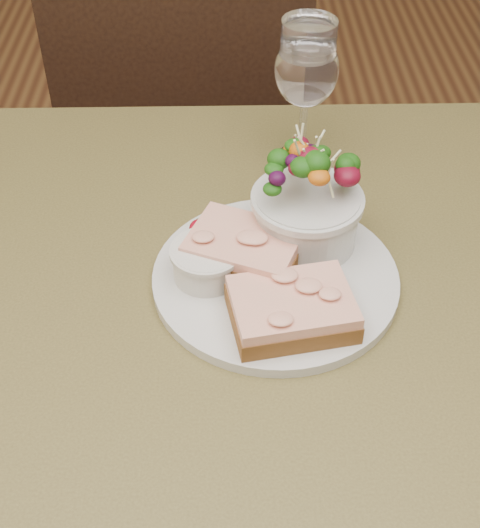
{
  "coord_description": "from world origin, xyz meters",
  "views": [
    {
      "loc": [
        -0.02,
        -0.52,
        1.29
      ],
      "look_at": [
        -0.01,
        0.0,
        0.81
      ],
      "focal_mm": 50.0,
      "sensor_mm": 36.0,
      "label": 1
    }
  ],
  "objects_px": {
    "chair_far": "(192,213)",
    "sandwich_back": "(244,248)",
    "salad_bowl": "(308,197)",
    "cafe_table": "(248,371)",
    "wine_glass": "(306,74)",
    "dinner_plate": "(275,278)",
    "sandwich_front": "(292,309)",
    "ramekin": "(207,261)"
  },
  "relations": [
    {
      "from": "sandwich_front",
      "to": "salad_bowl",
      "type": "distance_m",
      "value": 0.13
    },
    {
      "from": "salad_bowl",
      "to": "wine_glass",
      "type": "bearing_deg",
      "value": 86.51
    },
    {
      "from": "chair_far",
      "to": "wine_glass",
      "type": "xyz_separation_m",
      "value": [
        0.17,
        -0.47,
        0.58
      ]
    },
    {
      "from": "chair_far",
      "to": "salad_bowl",
      "type": "height_order",
      "value": "chair_far"
    },
    {
      "from": "sandwich_back",
      "to": "chair_far",
      "type": "bearing_deg",
      "value": 120.79
    },
    {
      "from": "dinner_plate",
      "to": "salad_bowl",
      "type": "relative_size",
      "value": 2.04
    },
    {
      "from": "sandwich_back",
      "to": "salad_bowl",
      "type": "relative_size",
      "value": 1.08
    },
    {
      "from": "sandwich_front",
      "to": "sandwich_back",
      "type": "height_order",
      "value": "sandwich_back"
    },
    {
      "from": "dinner_plate",
      "to": "sandwich_front",
      "type": "distance_m",
      "value": 0.07
    },
    {
      "from": "cafe_table",
      "to": "wine_glass",
      "type": "height_order",
      "value": "wine_glass"
    },
    {
      "from": "cafe_table",
      "to": "salad_bowl",
      "type": "height_order",
      "value": "salad_bowl"
    },
    {
      "from": "sandwich_back",
      "to": "ramekin",
      "type": "bearing_deg",
      "value": -136.66
    },
    {
      "from": "dinner_plate",
      "to": "sandwich_back",
      "type": "distance_m",
      "value": 0.05
    },
    {
      "from": "sandwich_front",
      "to": "ramekin",
      "type": "xyz_separation_m",
      "value": [
        -0.08,
        0.07,
        0.0
      ]
    },
    {
      "from": "cafe_table",
      "to": "sandwich_back",
      "type": "height_order",
      "value": "sandwich_back"
    },
    {
      "from": "cafe_table",
      "to": "ramekin",
      "type": "relative_size",
      "value": 11.43
    },
    {
      "from": "cafe_table",
      "to": "dinner_plate",
      "type": "relative_size",
      "value": 3.09
    },
    {
      "from": "ramekin",
      "to": "dinner_plate",
      "type": "bearing_deg",
      "value": -0.02
    },
    {
      "from": "cafe_table",
      "to": "salad_bowl",
      "type": "bearing_deg",
      "value": 54.99
    },
    {
      "from": "cafe_table",
      "to": "wine_glass",
      "type": "relative_size",
      "value": 4.57
    },
    {
      "from": "sandwich_front",
      "to": "chair_far",
      "type": "bearing_deg",
      "value": 90.06
    },
    {
      "from": "ramekin",
      "to": "wine_glass",
      "type": "height_order",
      "value": "wine_glass"
    },
    {
      "from": "sandwich_front",
      "to": "wine_glass",
      "type": "bearing_deg",
      "value": 73.08
    },
    {
      "from": "dinner_plate",
      "to": "ramekin",
      "type": "relative_size",
      "value": 3.71
    },
    {
      "from": "chair_far",
      "to": "dinner_plate",
      "type": "xyz_separation_m",
      "value": [
        0.13,
        -0.69,
        0.46
      ]
    },
    {
      "from": "sandwich_front",
      "to": "sandwich_back",
      "type": "xyz_separation_m",
      "value": [
        -0.04,
        0.08,
        0.01
      ]
    },
    {
      "from": "chair_far",
      "to": "sandwich_back",
      "type": "distance_m",
      "value": 0.84
    },
    {
      "from": "dinner_plate",
      "to": "wine_glass",
      "type": "xyz_separation_m",
      "value": [
        0.05,
        0.22,
        0.12
      ]
    },
    {
      "from": "ramekin",
      "to": "salad_bowl",
      "type": "height_order",
      "value": "salad_bowl"
    },
    {
      "from": "chair_far",
      "to": "dinner_plate",
      "type": "distance_m",
      "value": 0.84
    },
    {
      "from": "dinner_plate",
      "to": "sandwich_front",
      "type": "relative_size",
      "value": 1.97
    },
    {
      "from": "chair_far",
      "to": "sandwich_back",
      "type": "relative_size",
      "value": 6.54
    },
    {
      "from": "cafe_table",
      "to": "chair_far",
      "type": "relative_size",
      "value": 0.89
    },
    {
      "from": "chair_far",
      "to": "ramekin",
      "type": "relative_size",
      "value": 12.86
    },
    {
      "from": "sandwich_back",
      "to": "cafe_table",
      "type": "bearing_deg",
      "value": -62.86
    },
    {
      "from": "sandwich_back",
      "to": "salad_bowl",
      "type": "distance_m",
      "value": 0.09
    },
    {
      "from": "dinner_plate",
      "to": "sandwich_back",
      "type": "xyz_separation_m",
      "value": [
        -0.03,
        0.01,
        0.03
      ]
    },
    {
      "from": "wine_glass",
      "to": "sandwich_back",
      "type": "bearing_deg",
      "value": -110.58
    },
    {
      "from": "cafe_table",
      "to": "chair_far",
      "type": "bearing_deg",
      "value": 97.65
    },
    {
      "from": "dinner_plate",
      "to": "wine_glass",
      "type": "relative_size",
      "value": 1.48
    },
    {
      "from": "sandwich_back",
      "to": "salad_bowl",
      "type": "height_order",
      "value": "salad_bowl"
    },
    {
      "from": "salad_bowl",
      "to": "ramekin",
      "type": "bearing_deg",
      "value": -153.11
    }
  ]
}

